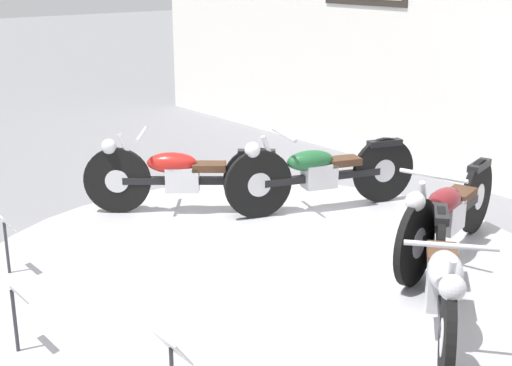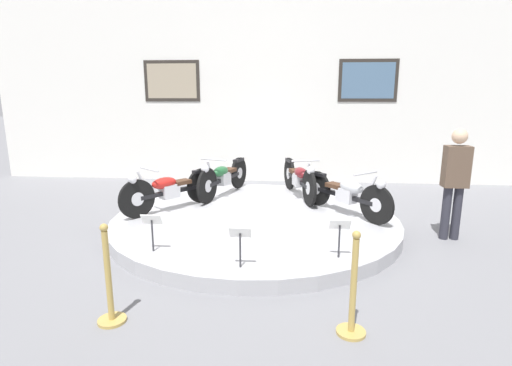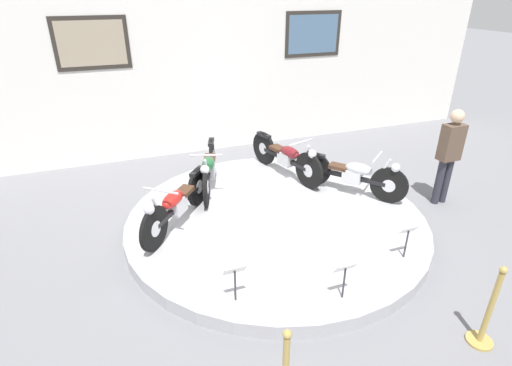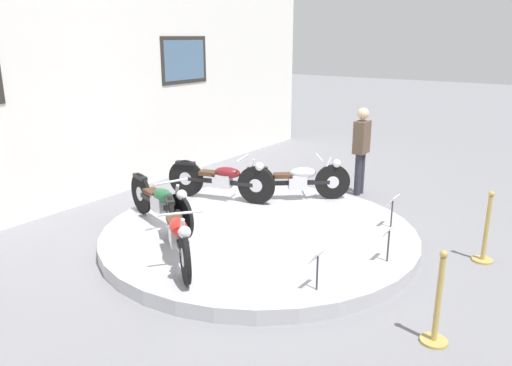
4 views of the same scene
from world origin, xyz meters
name	(u,v)px [view 3 (image 3 of 4)]	position (x,y,z in m)	size (l,w,h in m)	color
ground_plane	(276,225)	(0.00, 0.00, 0.00)	(60.00, 60.00, 0.00)	slate
display_platform	(276,220)	(0.00, 0.00, 0.10)	(4.75, 4.75, 0.20)	#ADADB2
back_wall	(211,49)	(0.00, 3.73, 2.28)	(14.00, 0.22, 4.56)	white
motorcycle_red	(177,203)	(-1.53, 0.23, 0.58)	(1.30, 1.59, 0.80)	black
motorcycle_green	(209,168)	(-0.76, 1.31, 0.59)	(0.74, 1.93, 0.81)	black
motorcycle_maroon	(286,156)	(0.76, 1.31, 0.59)	(0.68, 1.96, 0.81)	black
motorcycle_silver	(353,174)	(1.53, 0.23, 0.58)	(1.30, 1.57, 0.79)	black
info_placard_front_left	(235,275)	(-1.20, -1.63, 0.56)	(0.26, 0.11, 0.51)	#333338
info_placard_front_centre	(345,272)	(0.00, -2.03, 0.56)	(0.26, 0.11, 0.51)	#333338
info_placard_front_right	(408,234)	(1.20, -1.63, 0.56)	(0.26, 0.11, 0.51)	#333338
visitor_standing	(449,152)	(3.06, -0.30, 0.97)	(0.36, 0.23, 1.71)	#2D2D38
stanchion_post_right_of_entry	(487,318)	(1.17, -2.98, 0.34)	(0.28, 0.28, 1.02)	tan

